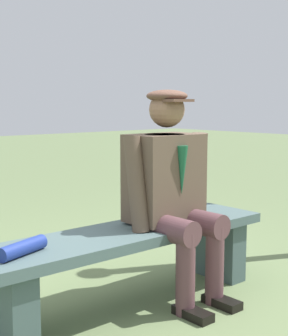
{
  "coord_description": "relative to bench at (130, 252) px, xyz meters",
  "views": [
    {
      "loc": [
        1.79,
        2.19,
        1.18
      ],
      "look_at": [
        -0.11,
        0.0,
        0.81
      ],
      "focal_mm": 53.56,
      "sensor_mm": 36.0,
      "label": 1
    }
  ],
  "objects": [
    {
      "name": "seated_man",
      "position": [
        -0.27,
        0.06,
        0.37
      ],
      "size": [
        0.61,
        0.63,
        1.26
      ],
      "color": "brown",
      "rests_on": "ground"
    },
    {
      "name": "rolled_magazine",
      "position": [
        0.7,
        0.05,
        0.17
      ],
      "size": [
        0.29,
        0.16,
        0.07
      ],
      "primitive_type": "cylinder",
      "rotation": [
        0.0,
        1.57,
        0.35
      ],
      "color": "navy",
      "rests_on": "bench"
    },
    {
      "name": "ground_plane",
      "position": [
        0.0,
        0.0,
        -0.32
      ],
      "size": [
        30.0,
        30.0,
        0.0
      ],
      "primitive_type": "plane",
      "color": "#63764B"
    },
    {
      "name": "bench",
      "position": [
        0.0,
        0.0,
        0.0
      ],
      "size": [
        1.87,
        0.46,
        0.46
      ],
      "color": "#485D5D",
      "rests_on": "ground"
    }
  ]
}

